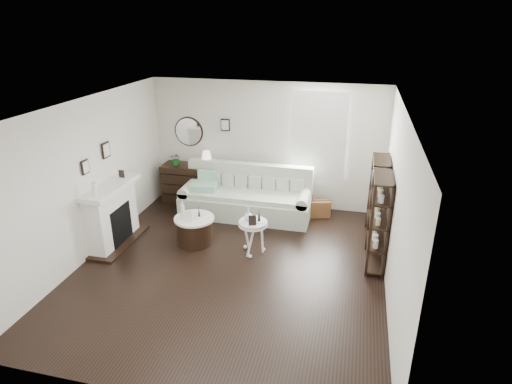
% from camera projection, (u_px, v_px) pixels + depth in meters
% --- Properties ---
extents(room, '(5.50, 5.50, 5.50)m').
position_uv_depth(room, '(300.00, 137.00, 8.85)').
color(room, black).
rests_on(room, ground).
extents(fireplace, '(0.50, 1.40, 1.84)m').
position_uv_depth(fireplace, '(113.00, 217.00, 7.75)').
color(fireplace, white).
rests_on(fireplace, ground).
extents(shelf_unit_far, '(0.30, 0.80, 1.60)m').
position_uv_depth(shelf_unit_far, '(377.00, 201.00, 7.78)').
color(shelf_unit_far, black).
rests_on(shelf_unit_far, ground).
extents(shelf_unit_near, '(0.30, 0.80, 1.60)m').
position_uv_depth(shelf_unit_near, '(378.00, 222.00, 6.97)').
color(shelf_unit_near, black).
rests_on(shelf_unit_near, ground).
extents(sofa, '(2.70, 0.93, 1.05)m').
position_uv_depth(sofa, '(247.00, 199.00, 8.99)').
color(sofa, beige).
rests_on(sofa, ground).
extents(quilt, '(0.60, 0.52, 0.14)m').
position_uv_depth(quilt, '(204.00, 186.00, 8.96)').
color(quilt, '#248665').
rests_on(quilt, sofa).
extents(suitcase, '(0.56, 0.32, 0.36)m').
position_uv_depth(suitcase, '(317.00, 209.00, 8.93)').
color(suitcase, brown).
rests_on(suitcase, ground).
extents(dresser, '(1.29, 0.55, 0.86)m').
position_uv_depth(dresser, '(192.00, 183.00, 9.60)').
color(dresser, black).
rests_on(dresser, ground).
extents(table_lamp, '(0.27, 0.27, 0.35)m').
position_uv_depth(table_lamp, '(207.00, 159.00, 9.29)').
color(table_lamp, beige).
rests_on(table_lamp, dresser).
extents(potted_plant, '(0.26, 0.23, 0.28)m').
position_uv_depth(potted_plant, '(176.00, 159.00, 9.41)').
color(potted_plant, '#1B5F1D').
rests_on(potted_plant, dresser).
extents(drum_table, '(0.73, 0.73, 0.51)m').
position_uv_depth(drum_table, '(195.00, 230.00, 7.89)').
color(drum_table, black).
rests_on(drum_table, ground).
extents(pedestal_table, '(0.51, 0.51, 0.62)m').
position_uv_depth(pedestal_table, '(253.00, 224.00, 7.42)').
color(pedestal_table, white).
rests_on(pedestal_table, ground).
extents(eiffel_drum, '(0.11, 0.11, 0.18)m').
position_uv_depth(eiffel_drum, '(199.00, 212.00, 7.79)').
color(eiffel_drum, black).
rests_on(eiffel_drum, drum_table).
extents(bottle_drum, '(0.08, 0.08, 0.33)m').
position_uv_depth(bottle_drum, '(182.00, 210.00, 7.70)').
color(bottle_drum, silver).
rests_on(bottle_drum, drum_table).
extents(card_frame_drum, '(0.16, 0.10, 0.20)m').
position_uv_depth(card_frame_drum, '(187.00, 217.00, 7.60)').
color(card_frame_drum, silver).
rests_on(card_frame_drum, drum_table).
extents(eiffel_ped, '(0.13, 0.13, 0.20)m').
position_uv_depth(eiffel_ped, '(259.00, 216.00, 7.37)').
color(eiffel_ped, black).
rests_on(eiffel_ped, pedestal_table).
extents(flask_ped, '(0.14, 0.14, 0.27)m').
position_uv_depth(flask_ped, '(248.00, 214.00, 7.39)').
color(flask_ped, silver).
rests_on(flask_ped, pedestal_table).
extents(card_frame_ped, '(0.14, 0.08, 0.17)m').
position_uv_depth(card_frame_ped, '(252.00, 220.00, 7.25)').
color(card_frame_ped, black).
rests_on(card_frame_ped, pedestal_table).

